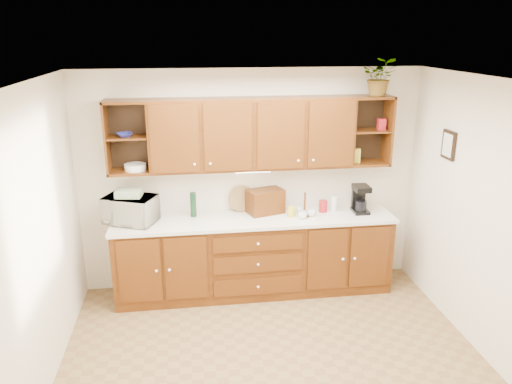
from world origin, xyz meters
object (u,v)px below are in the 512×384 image
object	(u,v)px
microwave	(130,210)
coffee_maker	(360,199)
potted_plant	(380,77)
bread_box	(265,201)

from	to	relation	value
microwave	coffee_maker	distance (m)	2.65
potted_plant	microwave	bearing A→B (deg)	-179.09
bread_box	coffee_maker	distance (m)	1.12
bread_box	coffee_maker	size ratio (longest dim) A/B	1.23
microwave	potted_plant	world-z (taller)	potted_plant
microwave	bread_box	distance (m)	1.54
microwave	potted_plant	xyz separation A→B (m)	(2.81, 0.04, 1.41)
microwave	potted_plant	distance (m)	3.15
coffee_maker	potted_plant	xyz separation A→B (m)	(0.16, 0.07, 1.40)
coffee_maker	potted_plant	bearing A→B (deg)	23.99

